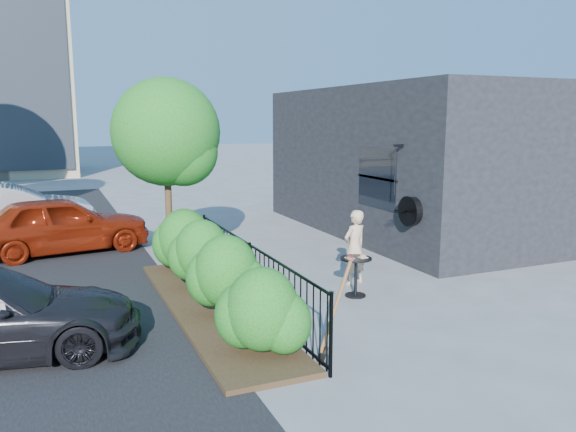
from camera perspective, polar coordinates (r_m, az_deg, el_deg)
name	(u,v)px	position (r m, az deg, el deg)	size (l,w,h in m)	color
ground	(328,294)	(10.40, 4.05, -7.92)	(120.00, 120.00, 0.00)	gray
shop_building	(427,160)	(16.70, 13.97, 5.56)	(6.22, 9.00, 4.00)	black
fence	(250,273)	(9.67, -3.89, -5.82)	(0.05, 6.05, 1.10)	black
planting_bed	(211,308)	(9.62, -7.84, -9.21)	(1.30, 6.00, 0.08)	#382616
shrubs	(214,268)	(9.55, -7.51, -5.21)	(1.10, 5.60, 1.24)	#16611B
patio_tree	(170,139)	(11.79, -11.92, 7.68)	(2.20, 2.20, 3.94)	#3F2B19
cafe_table	(356,270)	(10.19, 6.91, -5.43)	(0.57, 0.57, 0.76)	black
woman	(355,247)	(10.88, 6.79, -3.18)	(0.53, 0.35, 1.46)	#D0AB87
shovel	(333,316)	(7.46, 4.63, -10.07)	(0.49, 0.19, 1.44)	brown
car_red	(60,225)	(14.37, -22.11, -0.81)	(1.63, 4.05, 1.38)	maroon
car_silver	(8,211)	(16.80, -26.61, 0.47)	(1.55, 4.44, 1.46)	#B6B6BB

